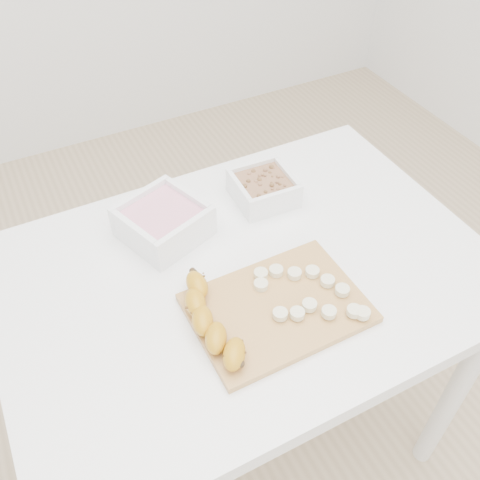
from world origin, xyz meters
name	(u,v)px	position (x,y,z in m)	size (l,w,h in m)	color
ground	(244,435)	(0.00, 0.00, 0.00)	(3.50, 3.50, 0.00)	#C6AD89
table	(246,299)	(0.00, 0.00, 0.65)	(1.00, 0.70, 0.75)	white
bowl_yogurt	(163,221)	(-0.11, 0.18, 0.79)	(0.21, 0.21, 0.08)	white
bowl_granola	(263,188)	(0.14, 0.18, 0.78)	(0.14, 0.14, 0.06)	white
cutting_board	(277,308)	(0.00, -0.12, 0.76)	(0.32, 0.23, 0.01)	tan
banana	(212,321)	(-0.13, -0.11, 0.78)	(0.06, 0.23, 0.04)	#B47811
banana_slices	(308,293)	(0.07, -0.12, 0.77)	(0.16, 0.20, 0.02)	beige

